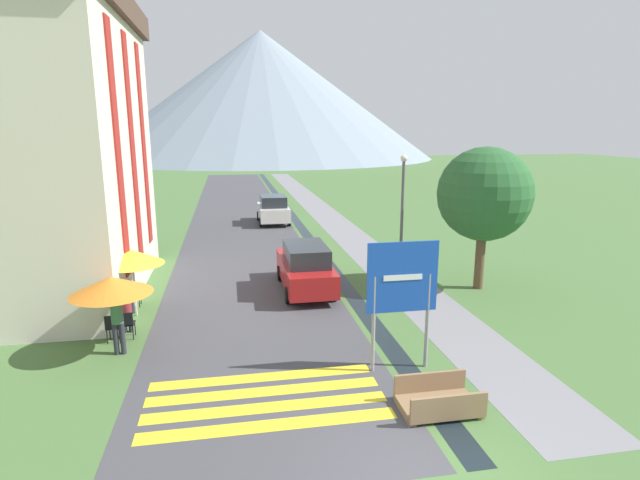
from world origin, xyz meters
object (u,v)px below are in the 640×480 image
Objects in this scene: footbridge at (439,401)px; cafe_umbrella_front_orange at (111,285)px; cafe_umbrella_middle_yellow at (132,257)px; person_seated_far at (129,294)px; cafe_chair_far_right at (122,294)px; cafe_chair_near_right at (127,323)px; tree_by_path at (485,195)px; cafe_chair_middle at (111,310)px; person_standing_terrace at (117,320)px; person_seated_near at (126,312)px; parked_car_near at (305,267)px; road_sign at (402,288)px; hotel_building at (45,137)px; parked_car_far at (273,209)px; cafe_chair_far_left at (134,293)px; cafe_chair_near_left at (113,326)px; streetlamp at (402,206)px.

cafe_umbrella_front_orange is at bearing 150.69° from footbridge.
person_seated_far is at bearing 134.06° from cafe_umbrella_middle_yellow.
cafe_chair_far_right is at bearing 98.70° from cafe_umbrella_front_orange.
tree_by_path reaches higher than cafe_chair_near_right.
cafe_chair_middle is (-8.12, 6.43, 0.29)m from footbridge.
cafe_umbrella_middle_yellow is at bearing 91.46° from cafe_chair_near_right.
person_standing_terrace is at bearing -84.48° from person_seated_far.
cafe_chair_far_right is at bearing 104.65° from person_seated_near.
person_standing_terrace is at bearing -76.92° from cafe_chair_far_right.
cafe_umbrella_front_orange is (0.57, -3.72, 1.47)m from cafe_chair_far_right.
road_sign is at bearing -78.27° from parked_car_near.
cafe_chair_near_right is 0.56m from person_seated_near.
person_standing_terrace is at bearing -61.45° from hotel_building.
road_sign is at bearing -16.96° from person_standing_terrace.
parked_car_far is 4.48× the size of cafe_chair_far_left.
streetlamp is (10.24, 4.52, 2.49)m from cafe_chair_near_left.
person_standing_terrace is at bearing -107.69° from parked_car_far.
hotel_building is 2.80× the size of parked_car_far.
road_sign is 3.97× the size of cafe_chair_near_left.
parked_car_far is at bearing 54.60° from hotel_building.
road_sign is 1.50× the size of cafe_umbrella_middle_yellow.
hotel_building reaches higher than person_seated_near.
cafe_chair_far_left is (-7.52, 6.05, -1.68)m from road_sign.
parked_car_far is 2.23× the size of person_standing_terrace.
cafe_chair_far_left is at bearing 95.29° from cafe_chair_near_right.
parked_car_far is at bearing 71.03° from cafe_chair_near_right.
person_seated_far is at bearing -77.69° from cafe_chair_far_left.
cafe_umbrella_front_orange is (-5.97, -18.48, 1.07)m from parked_car_far.
cafe_chair_near_left is at bearing -60.33° from hotel_building.
cafe_umbrella_front_orange is 3.45m from person_seated_far.
hotel_building is 1.97× the size of tree_by_path.
person_seated_near is at bearing 142.52° from footbridge.
person_seated_near reaches higher than cafe_chair_near_left.
person_standing_terrace is at bearing -86.66° from cafe_chair_near_left.
tree_by_path reaches higher than cafe_chair_near_left.
cafe_chair_far_right is at bearing -147.43° from cafe_chair_far_left.
cafe_chair_near_right is 2.19m from person_seated_far.
parked_car_far reaches higher than footbridge.
cafe_chair_far_right is (-7.91, 5.93, -1.68)m from road_sign.
streetlamp is 3.17m from tree_by_path.
cafe_chair_far_right is at bearing 103.37° from cafe_chair_near_right.
tree_by_path is at bearing -66.10° from parked_car_far.
parked_car_far is 19.45m from cafe_umbrella_front_orange.
cafe_chair_middle is at bearing -87.30° from cafe_chair_far_right.
hotel_building reaches higher than cafe_chair_middle.
footbridge is 2.00× the size of cafe_chair_middle.
cafe_umbrella_middle_yellow is at bearing -164.54° from parked_car_near.
cafe_umbrella_front_orange is at bearing -151.85° from streetlamp.
streetlamp is at bearing 20.82° from person_seated_near.
parked_car_near reaches higher than cafe_chair_near_right.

